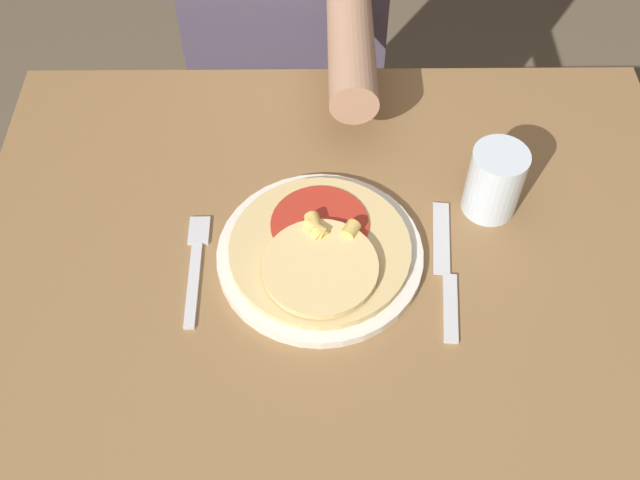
# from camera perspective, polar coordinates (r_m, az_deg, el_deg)

# --- Properties ---
(dining_table) EXTENTS (0.99, 0.85, 0.78)m
(dining_table) POSITION_cam_1_polar(r_m,az_deg,el_deg) (1.08, 1.17, -7.58)
(dining_table) COLOR olive
(dining_table) RESTS_ON ground_plane
(plate) EXTENTS (0.27, 0.27, 0.01)m
(plate) POSITION_cam_1_polar(r_m,az_deg,el_deg) (0.99, -0.00, -1.14)
(plate) COLOR silver
(plate) RESTS_ON dining_table
(pizza) EXTENTS (0.24, 0.24, 0.04)m
(pizza) POSITION_cam_1_polar(r_m,az_deg,el_deg) (0.97, 0.01, -0.82)
(pizza) COLOR #DBBC7A
(pizza) RESTS_ON plate
(fork) EXTENTS (0.03, 0.18, 0.00)m
(fork) POSITION_cam_1_polar(r_m,az_deg,el_deg) (1.00, -9.45, -1.65)
(fork) COLOR silver
(fork) RESTS_ON dining_table
(knife) EXTENTS (0.03, 0.22, 0.00)m
(knife) POSITION_cam_1_polar(r_m,az_deg,el_deg) (0.99, 9.54, -2.35)
(knife) COLOR silver
(knife) RESTS_ON dining_table
(drinking_glass) EXTENTS (0.08, 0.08, 0.10)m
(drinking_glass) POSITION_cam_1_polar(r_m,az_deg,el_deg) (1.03, 13.16, 4.37)
(drinking_glass) COLOR silver
(drinking_glass) RESTS_ON dining_table
(person_diner) EXTENTS (0.36, 0.52, 1.19)m
(person_diner) POSITION_cam_1_polar(r_m,az_deg,el_deg) (1.46, -2.49, 16.07)
(person_diner) COLOR #2D2D38
(person_diner) RESTS_ON ground_plane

